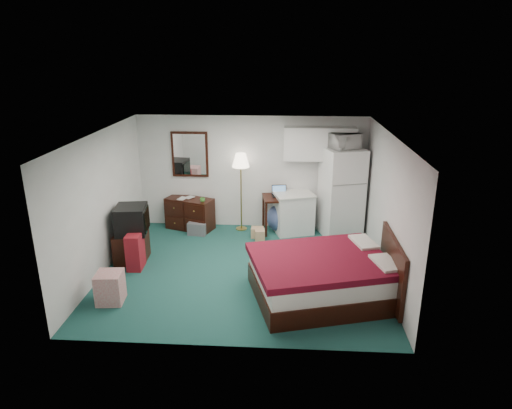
# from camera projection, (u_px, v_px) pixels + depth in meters

# --- Properties ---
(floor) EXTENTS (5.00, 4.50, 0.01)m
(floor) POSITION_uv_depth(u_px,v_px,m) (243.00, 270.00, 8.34)
(floor) COLOR #144642
(floor) RESTS_ON ground
(ceiling) EXTENTS (5.00, 4.50, 0.01)m
(ceiling) POSITION_uv_depth(u_px,v_px,m) (241.00, 135.00, 7.53)
(ceiling) COLOR silver
(ceiling) RESTS_ON walls
(walls) EXTENTS (5.01, 4.51, 2.50)m
(walls) POSITION_uv_depth(u_px,v_px,m) (242.00, 206.00, 7.94)
(walls) COLOR silver
(walls) RESTS_ON floor
(mirror) EXTENTS (0.80, 0.06, 1.00)m
(mirror) POSITION_uv_depth(u_px,v_px,m) (190.00, 154.00, 9.98)
(mirror) COLOR white
(mirror) RESTS_ON walls
(upper_cabinets) EXTENTS (1.50, 0.35, 0.70)m
(upper_cabinets) POSITION_uv_depth(u_px,v_px,m) (319.00, 144.00, 9.58)
(upper_cabinets) COLOR white
(upper_cabinets) RESTS_ON walls
(headboard) EXTENTS (0.06, 1.56, 1.00)m
(headboard) POSITION_uv_depth(u_px,v_px,m) (392.00, 268.00, 7.23)
(headboard) COLOR black
(headboard) RESTS_ON walls
(dresser) EXTENTS (1.13, 0.79, 0.71)m
(dresser) POSITION_uv_depth(u_px,v_px,m) (190.00, 214.00, 10.18)
(dresser) COLOR black
(dresser) RESTS_ON floor
(floor_lamp) EXTENTS (0.38, 0.38, 1.73)m
(floor_lamp) POSITION_uv_depth(u_px,v_px,m) (241.00, 192.00, 9.97)
(floor_lamp) COLOR #B59847
(floor_lamp) RESTS_ON floor
(desk) EXTENTS (0.72, 0.72, 0.80)m
(desk) POSITION_uv_depth(u_px,v_px,m) (278.00, 214.00, 10.00)
(desk) COLOR black
(desk) RESTS_ON floor
(exercise_ball) EXTENTS (0.61, 0.61, 0.61)m
(exercise_ball) POSITION_uv_depth(u_px,v_px,m) (280.00, 218.00, 10.05)
(exercise_ball) COLOR #3B4E81
(exercise_ball) RESTS_ON floor
(kitchen_counter) EXTENTS (0.93, 0.80, 0.86)m
(kitchen_counter) POSITION_uv_depth(u_px,v_px,m) (294.00, 214.00, 9.95)
(kitchen_counter) COLOR white
(kitchen_counter) RESTS_ON floor
(fridge) EXTENTS (0.98, 0.98, 1.90)m
(fridge) POSITION_uv_depth(u_px,v_px,m) (341.00, 192.00, 9.69)
(fridge) COLOR white
(fridge) RESTS_ON floor
(bed) EXTENTS (2.52, 2.19, 0.69)m
(bed) POSITION_uv_depth(u_px,v_px,m) (323.00, 278.00, 7.36)
(bed) COLOR #4B0715
(bed) RESTS_ON floor
(tv_stand) EXTENTS (0.59, 0.64, 0.56)m
(tv_stand) POSITION_uv_depth(u_px,v_px,m) (132.00, 247.00, 8.66)
(tv_stand) COLOR black
(tv_stand) RESTS_ON floor
(suitcase) EXTENTS (0.28, 0.43, 0.67)m
(suitcase) POSITION_uv_depth(u_px,v_px,m) (135.00, 251.00, 8.34)
(suitcase) COLOR maroon
(suitcase) RESTS_ON floor
(retail_box) EXTENTS (0.44, 0.44, 0.50)m
(retail_box) POSITION_uv_depth(u_px,v_px,m) (110.00, 288.00, 7.24)
(retail_box) COLOR beige
(retail_box) RESTS_ON floor
(file_bin) EXTENTS (0.43, 0.35, 0.28)m
(file_bin) POSITION_uv_depth(u_px,v_px,m) (198.00, 228.00, 9.94)
(file_bin) COLOR #5C5D64
(file_bin) RESTS_ON floor
(cardboard_box_a) EXTENTS (0.26, 0.22, 0.22)m
(cardboard_box_a) POSITION_uv_depth(u_px,v_px,m) (257.00, 232.00, 9.78)
(cardboard_box_a) COLOR #A48163
(cardboard_box_a) RESTS_ON floor
(cardboard_box_b) EXTENTS (0.23, 0.26, 0.24)m
(cardboard_box_b) POSITION_uv_depth(u_px,v_px,m) (260.00, 235.00, 9.61)
(cardboard_box_b) COLOR #A48163
(cardboard_box_b) RESTS_ON floor
(laptop) EXTENTS (0.35, 0.30, 0.22)m
(laptop) POSITION_uv_depth(u_px,v_px,m) (280.00, 192.00, 9.86)
(laptop) COLOR black
(laptop) RESTS_ON desk
(crt_tv) EXTENTS (0.64, 0.68, 0.52)m
(crt_tv) POSITION_uv_depth(u_px,v_px,m) (131.00, 220.00, 8.51)
(crt_tv) COLOR black
(crt_tv) RESTS_ON tv_stand
(microwave) EXTENTS (0.66, 0.57, 0.39)m
(microwave) POSITION_uv_depth(u_px,v_px,m) (345.00, 139.00, 9.27)
(microwave) COLOR white
(microwave) RESTS_ON fridge
(book_a) EXTENTS (0.16, 0.07, 0.22)m
(book_a) POSITION_uv_depth(u_px,v_px,m) (179.00, 194.00, 10.03)
(book_a) COLOR #A48163
(book_a) RESTS_ON dresser
(book_b) EXTENTS (0.15, 0.11, 0.22)m
(book_b) POSITION_uv_depth(u_px,v_px,m) (186.00, 193.00, 10.12)
(book_b) COLOR #A48163
(book_b) RESTS_ON dresser
(mug) EXTENTS (0.14, 0.13, 0.11)m
(mug) POSITION_uv_depth(u_px,v_px,m) (202.00, 199.00, 9.83)
(mug) COLOR #449036
(mug) RESTS_ON dresser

